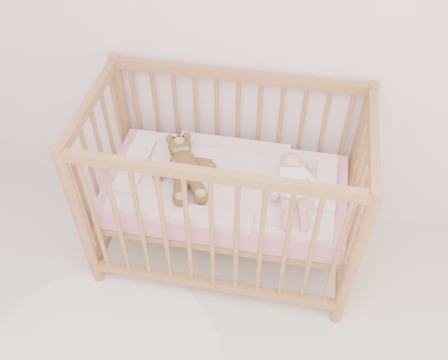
# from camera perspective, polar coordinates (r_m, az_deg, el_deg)

# --- Properties ---
(crib) EXTENTS (1.36, 0.76, 1.00)m
(crib) POSITION_cam_1_polar(r_m,az_deg,el_deg) (2.57, 0.21, -1.04)
(crib) COLOR #986940
(crib) RESTS_ON floor
(mattress) EXTENTS (1.22, 0.62, 0.13)m
(mattress) POSITION_cam_1_polar(r_m,az_deg,el_deg) (2.58, 0.21, -1.26)
(mattress) COLOR pink
(mattress) RESTS_ON crib
(blanket) EXTENTS (1.10, 0.58, 0.06)m
(blanket) POSITION_cam_1_polar(r_m,az_deg,el_deg) (2.53, 0.21, -0.12)
(blanket) COLOR pink
(blanket) RESTS_ON mattress
(baby) EXTENTS (0.30, 0.52, 0.12)m
(baby) POSITION_cam_1_polar(r_m,az_deg,el_deg) (2.44, 7.89, -0.32)
(baby) COLOR white
(baby) RESTS_ON blanket
(teddy_bear) EXTENTS (0.49, 0.57, 0.13)m
(teddy_bear) POSITION_cam_1_polar(r_m,az_deg,el_deg) (2.49, -4.55, 1.53)
(teddy_bear) COLOR brown
(teddy_bear) RESTS_ON blanket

